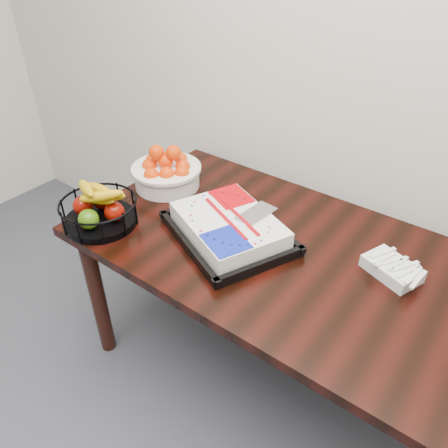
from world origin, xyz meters
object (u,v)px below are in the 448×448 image
Objects in this scene: fruit_basket at (99,210)px; table at (302,274)px; cake_tray at (229,228)px; tangerine_bowl at (166,169)px.

table is at bearing 22.25° from fruit_basket.
table is 3.08× the size of cake_tray.
fruit_basket is (-0.00, -0.39, -0.02)m from tangerine_bowl.
cake_tray is at bearing -166.32° from table.
tangerine_bowl is 1.03× the size of fruit_basket.
tangerine_bowl reaches higher than fruit_basket.
cake_tray reaches higher than table.
cake_tray is 1.90× the size of fruit_basket.
cake_tray is (-0.29, -0.07, 0.13)m from table.
fruit_basket is at bearing -152.82° from cake_tray.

